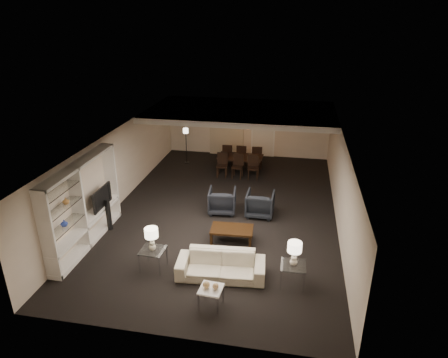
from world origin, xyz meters
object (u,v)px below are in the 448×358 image
object	(u,v)px
pendant_light	(249,125)
sofa	(221,265)
side_table_right	(292,275)
floor_lamp	(186,146)
chair_nr	(253,167)
television	(99,197)
coffee_table	(232,235)
armchair_left	(222,201)
table_lamp_right	(294,254)
dining_table	(240,164)
floor_speaker	(109,215)
chair_fm	(242,155)
chair_fl	(228,154)
marble_table	(211,297)
table_lamp_left	(152,239)
armchair_right	(260,204)
vase_blue	(64,223)
chair_nl	(222,165)
chair_nm	(237,166)
chair_fr	(257,156)
vase_amber	(66,201)
side_table_left	(153,259)

from	to	relation	value
pendant_light	sofa	distance (m)	7.09
side_table_right	floor_lamp	size ratio (longest dim) A/B	0.39
chair_nr	television	bearing A→B (deg)	-135.97
coffee_table	armchair_left	bearing A→B (deg)	109.44
floor_lamp	table_lamp_right	bearing A→B (deg)	-58.12
dining_table	floor_speaker	bearing A→B (deg)	-117.86
chair_fm	chair_fl	bearing A→B (deg)	3.52
marble_table	television	distance (m)	4.74
armchair_left	chair_nr	distance (m)	2.96
table_lamp_left	marble_table	size ratio (longest dim) A/B	1.24
chair_nr	table_lamp_right	bearing A→B (deg)	-81.04
coffee_table	armchair_right	size ratio (longest dim) A/B	1.34
armchair_left	floor_speaker	bearing A→B (deg)	23.18
sofa	vase_blue	bearing A→B (deg)	177.80
table_lamp_right	chair_nl	size ratio (longest dim) A/B	0.65
sofa	armchair_left	size ratio (longest dim) A/B	2.45
sofa	armchair_right	xyz separation A→B (m)	(0.60, 3.30, 0.08)
armchair_left	vase_blue	xyz separation A→B (m)	(-3.27, -3.46, 0.76)
floor_speaker	chair_nm	xyz separation A→B (m)	(3.06, 4.60, -0.02)
pendant_light	chair_fr	size ratio (longest dim) A/B	0.57
chair_fl	chair_nm	bearing A→B (deg)	111.84
vase_blue	vase_amber	xyz separation A→B (m)	(0.00, 0.22, 0.50)
table_lamp_right	floor_lamp	bearing A→B (deg)	121.88
table_lamp_left	floor_lamp	bearing A→B (deg)	99.31
armchair_left	dining_table	distance (m)	3.54
sofa	table_lamp_right	world-z (taller)	table_lamp_right
dining_table	television	bearing A→B (deg)	-119.36
table_lamp_left	vase_blue	xyz separation A→B (m)	(-2.17, -0.16, 0.31)
chair_nm	side_table_left	bearing A→B (deg)	-96.68
chair_nl	floor_lamp	xyz separation A→B (m)	(-1.75, 1.23, 0.29)
side_table_right	floor_lamp	xyz separation A→B (m)	(-4.62, 7.42, 0.48)
armchair_right	table_lamp_right	world-z (taller)	table_lamp_right
table_lamp_right	marble_table	distance (m)	2.11
dining_table	table_lamp_left	bearing A→B (deg)	-97.02
vase_blue	chair_nm	xyz separation A→B (m)	(3.30, 6.35, -0.69)
chair_fl	chair_fm	distance (m)	0.60
vase_blue	chair_fl	world-z (taller)	vase_blue
coffee_table	table_lamp_right	xyz separation A→B (m)	(1.70, -1.60, 0.63)
table_lamp_left	pendant_light	bearing A→B (deg)	78.20
side_table_left	vase_amber	size ratio (longest dim) A/B	3.33
side_table_right	chair_nl	distance (m)	6.83
television	vase_amber	xyz separation A→B (m)	(-0.03, -1.50, 0.60)
pendant_light	coffee_table	size ratio (longest dim) A/B	0.45
armchair_right	table_lamp_left	distance (m)	4.05
television	dining_table	distance (m)	6.26
table_lamp_right	chair_nr	world-z (taller)	table_lamp_right
armchair_right	chair_fl	size ratio (longest dim) A/B	0.94
pendant_light	armchair_left	distance (m)	3.92
table_lamp_right	chair_fr	xyz separation A→B (m)	(-1.67, 7.49, -0.38)
chair_nl	marble_table	bearing A→B (deg)	-84.68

